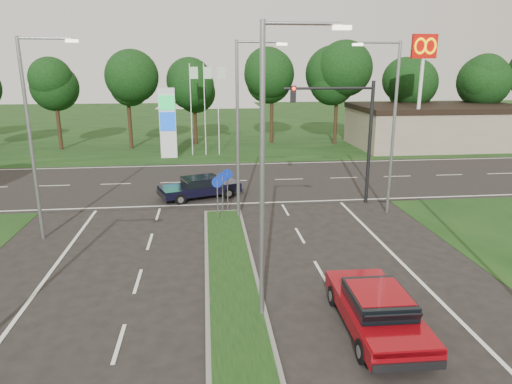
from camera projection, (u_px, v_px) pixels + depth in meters
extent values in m
cube|color=black|center=(211.00, 126.00, 61.49)|extent=(160.00, 50.00, 0.02)
cube|color=black|center=(219.00, 181.00, 31.80)|extent=(160.00, 12.00, 0.02)
cube|color=slate|center=(242.00, 355.00, 12.64)|extent=(2.00, 26.00, 0.12)
cube|color=gray|center=(437.00, 126.00, 45.12)|extent=(16.00, 9.00, 4.00)
cylinder|color=gray|center=(262.00, 181.00, 13.45)|extent=(0.16, 0.16, 9.00)
cylinder|color=gray|center=(303.00, 23.00, 12.39)|extent=(2.20, 0.10, 0.10)
cube|color=#FFF2CC|center=(342.00, 28.00, 12.54)|extent=(0.50, 0.22, 0.12)
cylinder|color=gray|center=(238.00, 133.00, 23.03)|extent=(0.16, 0.16, 9.00)
cylinder|color=gray|center=(259.00, 42.00, 21.97)|extent=(2.20, 0.10, 0.10)
cube|color=#FFF2CC|center=(282.00, 44.00, 22.11)|extent=(0.50, 0.22, 0.12)
cylinder|color=gray|center=(31.00, 143.00, 20.11)|extent=(0.16, 0.16, 9.00)
cylinder|color=gray|center=(44.00, 38.00, 19.06)|extent=(2.20, 0.10, 0.10)
cube|color=#FFF2CC|center=(72.00, 41.00, 19.20)|extent=(0.50, 0.22, 0.12)
cylinder|color=gray|center=(393.00, 131.00, 23.91)|extent=(0.16, 0.16, 9.00)
cylinder|color=gray|center=(379.00, 43.00, 22.61)|extent=(2.20, 0.10, 0.10)
cube|color=#FFF2CC|center=(358.00, 45.00, 22.52)|extent=(0.50, 0.22, 0.12)
cylinder|color=black|center=(370.00, 144.00, 26.04)|extent=(0.20, 0.20, 7.00)
cylinder|color=black|center=(329.00, 88.00, 24.94)|extent=(5.00, 0.14, 0.14)
cube|color=black|center=(293.00, 94.00, 24.80)|extent=(0.28, 0.28, 0.90)
sphere|color=#FF190C|center=(294.00, 89.00, 24.55)|extent=(0.20, 0.20, 0.20)
cylinder|color=gray|center=(218.00, 201.00, 23.34)|extent=(0.06, 0.06, 2.20)
cylinder|color=#0C26A5|center=(217.00, 182.00, 23.07)|extent=(0.56, 0.04, 0.56)
cylinder|color=gray|center=(223.00, 196.00, 24.33)|extent=(0.06, 0.06, 2.20)
cylinder|color=#0C26A5|center=(222.00, 177.00, 24.06)|extent=(0.56, 0.04, 0.56)
cylinder|color=gray|center=(228.00, 192.00, 25.03)|extent=(0.06, 0.06, 2.20)
cylinder|color=#0C26A5|center=(227.00, 174.00, 24.76)|extent=(0.56, 0.04, 0.56)
cube|color=silver|center=(168.00, 124.00, 39.19)|extent=(1.40, 0.30, 6.00)
cube|color=#0CA53F|center=(167.00, 102.00, 38.54)|extent=(1.30, 0.08, 1.20)
cube|color=#0C3FBF|center=(168.00, 121.00, 38.97)|extent=(1.30, 0.08, 1.60)
cylinder|color=silver|center=(191.00, 110.00, 40.10)|extent=(0.08, 0.08, 8.00)
cube|color=#B2D8B2|center=(194.00, 73.00, 39.28)|extent=(0.70, 0.02, 1.00)
cylinder|color=silver|center=(205.00, 110.00, 40.23)|extent=(0.08, 0.08, 8.00)
cube|color=#B2D8B2|center=(208.00, 73.00, 39.41)|extent=(0.70, 0.02, 1.00)
cylinder|color=silver|center=(218.00, 110.00, 40.36)|extent=(0.08, 0.08, 8.00)
cube|color=#B2D8B2|center=(222.00, 73.00, 39.54)|extent=(0.70, 0.02, 1.00)
cylinder|color=silver|center=(419.00, 99.00, 40.06)|extent=(0.30, 0.30, 10.00)
cube|color=#BF0C07|center=(424.00, 46.00, 38.89)|extent=(2.20, 0.35, 2.00)
torus|color=#FFC600|center=(420.00, 46.00, 38.63)|extent=(1.06, 0.16, 1.06)
torus|color=#FFC600|center=(431.00, 46.00, 38.72)|extent=(1.06, 0.16, 1.06)
cylinder|color=black|center=(213.00, 123.00, 46.54)|extent=(0.36, 0.36, 4.40)
sphere|color=black|center=(212.00, 79.00, 45.39)|extent=(6.00, 6.00, 6.00)
sphere|color=black|center=(215.00, 69.00, 44.96)|extent=(4.80, 4.80, 4.80)
cube|color=maroon|center=(376.00, 312.00, 13.80)|extent=(2.09, 4.89, 0.50)
cube|color=black|center=(379.00, 299.00, 13.58)|extent=(1.73, 2.17, 0.46)
cube|color=maroon|center=(379.00, 292.00, 13.52)|extent=(1.62, 1.78, 0.04)
cylinder|color=black|center=(333.00, 296.00, 15.28)|extent=(0.23, 0.69, 0.68)
cylinder|color=black|center=(386.00, 294.00, 15.44)|extent=(0.23, 0.69, 0.68)
cylinder|color=black|center=(363.00, 352.00, 12.31)|extent=(0.23, 0.69, 0.68)
cylinder|color=black|center=(427.00, 348.00, 12.47)|extent=(0.23, 0.69, 0.68)
cube|color=black|center=(200.00, 189.00, 27.68)|extent=(5.10, 3.43, 0.48)
cube|color=black|center=(201.00, 181.00, 27.60)|extent=(2.51, 2.25, 0.45)
cube|color=black|center=(201.00, 177.00, 27.54)|extent=(2.13, 2.03, 0.04)
cylinder|color=black|center=(180.00, 199.00, 26.34)|extent=(0.70, 0.43, 0.67)
cylinder|color=black|center=(172.00, 192.00, 27.87)|extent=(0.70, 0.43, 0.67)
cylinder|color=black|center=(228.00, 193.00, 27.63)|extent=(0.70, 0.43, 0.67)
cylinder|color=black|center=(218.00, 187.00, 29.16)|extent=(0.70, 0.43, 0.67)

